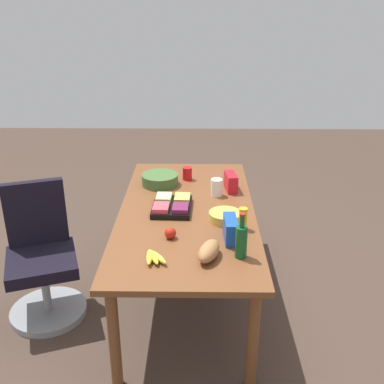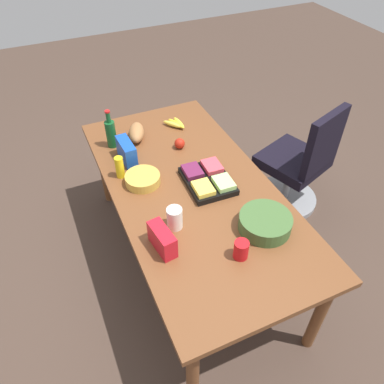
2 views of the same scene
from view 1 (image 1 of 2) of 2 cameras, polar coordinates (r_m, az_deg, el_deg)
ground_plane at (r=3.76m, az=-0.60°, el=-12.62°), size 10.00×10.00×0.00m
conference_table at (r=3.41m, az=-0.64°, el=-3.41°), size 2.03×0.99×0.75m
office_chair at (r=3.56m, az=-18.11°, el=-8.75°), size 0.61×0.61×0.99m
red_solo_cup at (r=3.92m, az=-0.59°, el=2.33°), size 0.10×0.10×0.11m
chip_bag_blue at (r=2.95m, az=4.82°, el=-4.67°), size 0.22×0.09×0.15m
fruit_platter at (r=3.38m, az=-2.51°, el=-1.69°), size 0.37×0.29×0.07m
salad_bowl at (r=3.83m, az=-4.01°, el=1.56°), size 0.34×0.34×0.09m
banana_bunch at (r=2.76m, az=-4.78°, el=-8.08°), size 0.17×0.14×0.04m
mayo_jar at (r=3.60m, az=3.07°, el=0.57°), size 0.09×0.09×0.14m
wine_bottle at (r=2.76m, az=6.15°, el=-6.03°), size 0.07×0.07×0.29m
chip_bag_red at (r=3.72m, az=4.85°, el=1.28°), size 0.21×0.11×0.14m
apple_red at (r=2.98m, az=-2.72°, el=-5.13°), size 0.08×0.08×0.08m
mustard_bottle at (r=3.10m, az=6.36°, el=-3.32°), size 0.06×0.06×0.15m
chip_bowl at (r=3.22m, az=4.14°, el=-3.06°), size 0.27×0.27×0.06m
bread_loaf at (r=2.76m, az=2.12°, el=-7.36°), size 0.26×0.18×0.10m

